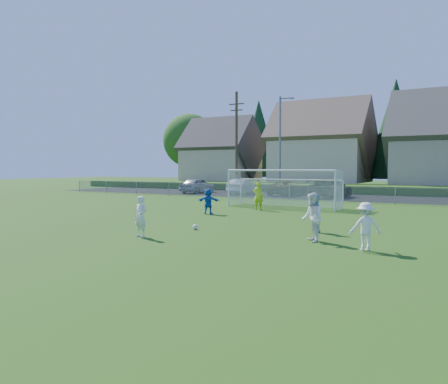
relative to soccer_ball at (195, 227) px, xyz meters
The scene contains 20 objects.
ground 4.48m from the soccer_ball, 98.11° to the right, with size 160.00×160.00×0.00m, color #193D0C.
asphalt_lot 23.07m from the soccer_ball, 91.57° to the left, with size 60.00×60.00×0.00m, color black.
grass_embankment 30.57m from the soccer_ball, 91.19° to the left, with size 70.00×6.00×0.80m, color #1E420F.
soccer_ball is the anchor object (origin of this frame).
player_white_a 2.84m from the soccer_ball, 104.33° to the right, with size 0.56×0.37×1.55m, color white.
player_white_b 5.36m from the soccer_ball, ahead, with size 0.85×0.66×1.74m, color white.
player_white_c 7.38m from the soccer_ball, ahead, with size 0.99×0.57×1.53m, color white.
player_blue_a 5.03m from the soccer_ball, 20.92° to the left, with size 0.90×0.38×1.54m, color blue.
player_blue_b 6.23m from the soccer_ball, 116.73° to the left, with size 1.32×0.42×1.42m, color blue.
goalkeeper 9.19m from the soccer_ball, 98.44° to the left, with size 0.63×0.42×1.74m, color #BCDF1A.
car_a 26.43m from the soccer_ball, 123.13° to the left, with size 1.81×4.50×1.53m, color #9A9DA1.
car_b 24.58m from the soccer_ball, 112.91° to the left, with size 1.56×4.48×1.48m, color white.
car_c 23.50m from the soccer_ball, 101.96° to the left, with size 2.26×4.89×1.36m, color #5A190A.
car_d 22.05m from the soccer_ball, 91.55° to the left, with size 2.25×5.53×1.61m, color black.
soccer_goal 11.73m from the soccer_ball, 93.12° to the left, with size 7.42×1.90×2.50m.
chainlink_fence 17.58m from the soccer_ball, 92.06° to the left, with size 52.06×0.06×1.20m.
streetlight 22.65m from the soccer_ball, 103.25° to the left, with size 1.38×0.18×9.00m.
utility_pole 25.24m from the soccer_ball, 114.19° to the left, with size 1.60×0.26×10.00m.
houses_row 38.73m from the soccer_ball, 87.98° to the left, with size 53.90×11.45×13.27m.
tree_row 44.82m from the soccer_ball, 89.47° to the left, with size 65.98×12.36×13.80m.
Camera 1 is at (10.83, -10.86, 2.64)m, focal length 35.00 mm.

